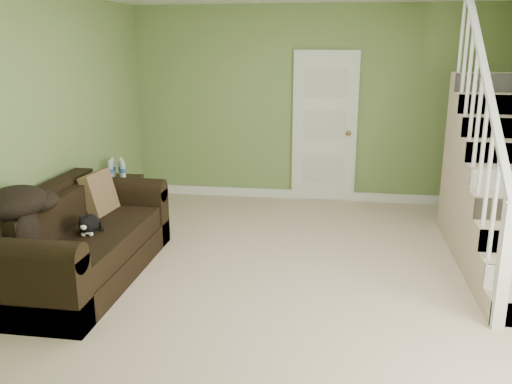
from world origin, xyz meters
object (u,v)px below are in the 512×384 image
(sofa, at_px, (80,244))
(cat, at_px, (88,224))
(banana, at_px, (55,253))
(side_table, at_px, (120,199))

(sofa, relative_size, cat, 4.72)
(cat, bearing_deg, sofa, 141.24)
(cat, relative_size, banana, 2.19)
(cat, xyz_separation_m, banana, (-0.02, -0.54, -0.06))
(sofa, relative_size, side_table, 2.72)
(sofa, relative_size, banana, 10.35)
(banana, bearing_deg, sofa, 89.54)
(sofa, height_order, banana, sofa)
(side_table, height_order, banana, side_table)
(side_table, bearing_deg, banana, -80.62)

